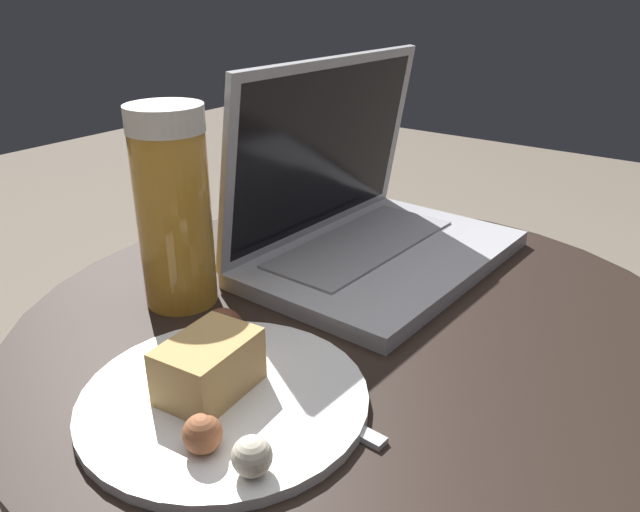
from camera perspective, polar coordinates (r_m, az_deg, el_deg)
The scene contains 5 objects.
table at distance 0.70m, azimuth 3.38°, elevation -15.89°, with size 0.68×0.68×0.55m.
laptop at distance 0.74m, azimuth 3.98°, elevation 3.22°, with size 0.33×0.23×0.23m.
beer_glass at distance 0.63m, azimuth -13.24°, elevation 4.28°, with size 0.07×0.07×0.20m.
snack_plate at distance 0.51m, azimuth -9.08°, elevation -11.80°, with size 0.23×0.23×0.06m.
fork at distance 0.52m, azimuth -2.99°, elevation -12.52°, with size 0.03×0.16×0.00m.
Camera 1 is at (-0.46, -0.28, 0.86)m, focal length 35.00 mm.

